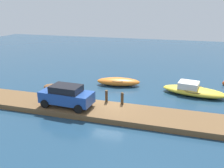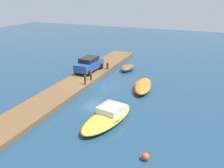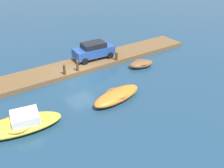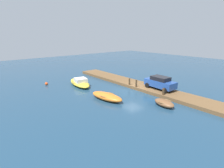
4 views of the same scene
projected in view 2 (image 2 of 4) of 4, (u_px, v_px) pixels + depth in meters
ground_plane at (95, 85)px, 25.81m from camera, size 84.00×84.00×0.00m
dock_platform at (80, 81)px, 26.38m from camera, size 27.12×3.10×0.41m
rowboat_orange at (143, 86)px, 24.41m from camera, size 4.57×2.23×0.80m
motorboat_yellow at (108, 117)px, 18.38m from camera, size 5.90×3.07×1.17m
dinghy_brown at (128, 68)px, 30.29m from camera, size 2.66×1.69×0.69m
mooring_post_west at (108, 66)px, 29.54m from camera, size 0.27×0.27×0.76m
mooring_post_mid_west at (91, 76)px, 25.77m from camera, size 0.22×0.22×0.99m
mooring_post_mid_east at (85, 80)px, 24.67m from camera, size 0.21×0.21×0.94m
mooring_post_east at (85, 80)px, 24.66m from camera, size 0.22×0.22×0.92m
parked_car at (89, 64)px, 28.52m from camera, size 4.12×2.09×1.67m
marker_buoy at (146, 157)px, 14.32m from camera, size 0.46×0.46×0.46m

